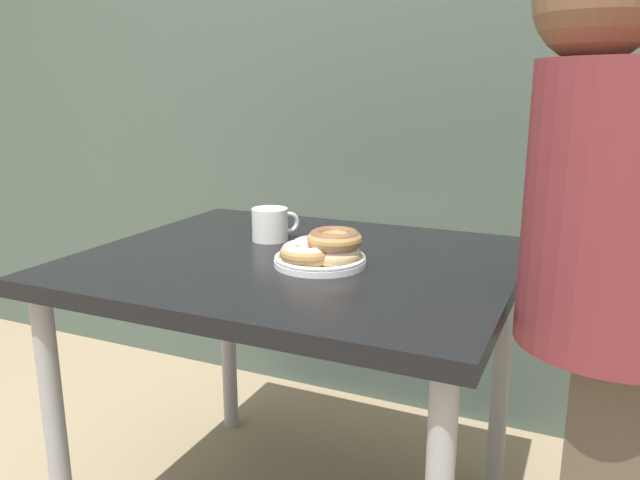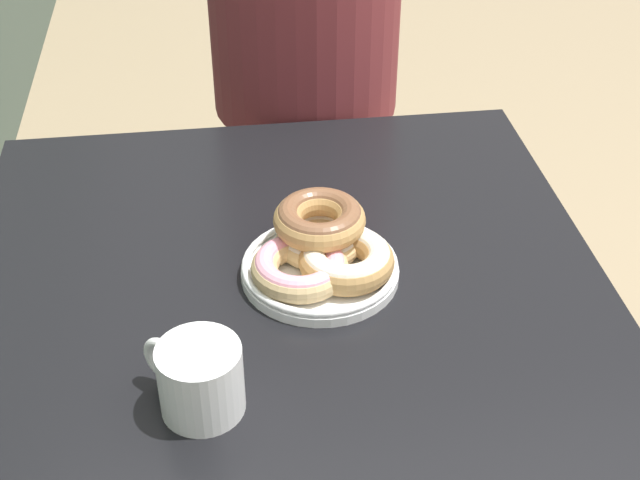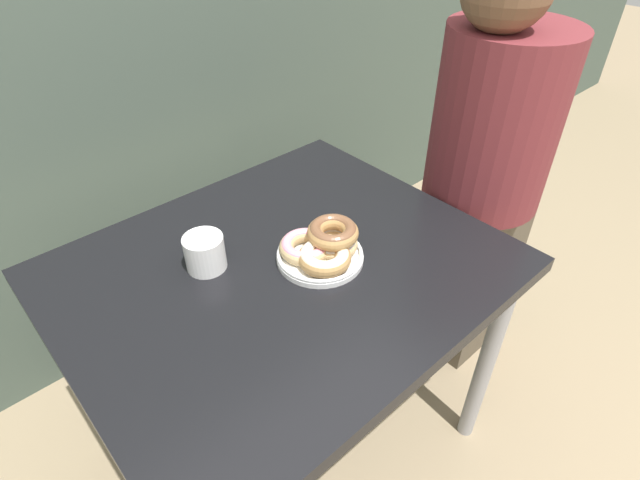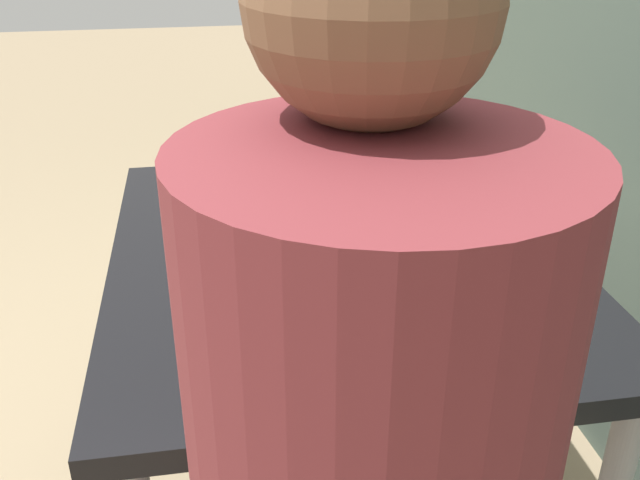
# 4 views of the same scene
# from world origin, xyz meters

# --- Properties ---
(dining_table) EXTENTS (1.03, 0.87, 0.77)m
(dining_table) POSITION_xyz_m (0.00, 0.34, 0.68)
(dining_table) COLOR black
(dining_table) RESTS_ON ground_plane
(donut_plate) EXTENTS (0.22, 0.22, 0.09)m
(donut_plate) POSITION_xyz_m (0.09, 0.29, 0.81)
(donut_plate) COLOR white
(donut_plate) RESTS_ON dining_table
(coffee_mug) EXTENTS (0.11, 0.11, 0.09)m
(coffee_mug) POSITION_xyz_m (-0.14, 0.45, 0.81)
(coffee_mug) COLOR white
(coffee_mug) RESTS_ON dining_table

